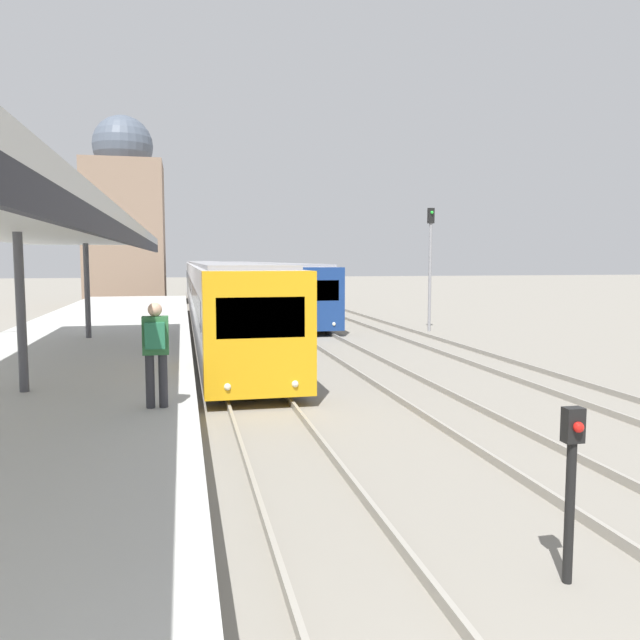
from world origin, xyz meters
The scene contains 7 objects.
platform_canopy centered at (-4.40, 10.37, 3.90)m, with size 4.00×19.63×3.01m.
person_on_platform centered at (-2.10, 8.60, 2.00)m, with size 0.40×0.40×1.66m.
train_near centered at (0.00, 37.26, 1.78)m, with size 2.53×50.10×3.21m.
train_far centered at (3.97, 47.99, 1.74)m, with size 2.44×46.65×3.14m.
signal_post_near centered at (2.17, 4.11, 1.15)m, with size 0.20×0.22×1.85m.
signal_mast_far centered at (9.58, 25.84, 3.54)m, with size 0.28×0.29×5.71m.
distant_domed_building centered at (-5.61, 45.93, 6.36)m, with size 5.46×5.46×13.53m.
Camera 1 is at (-1.67, -1.37, 3.34)m, focal length 35.00 mm.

